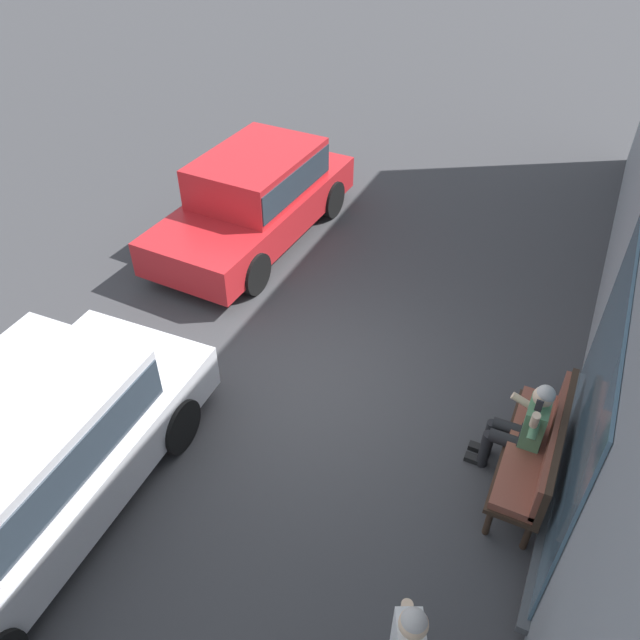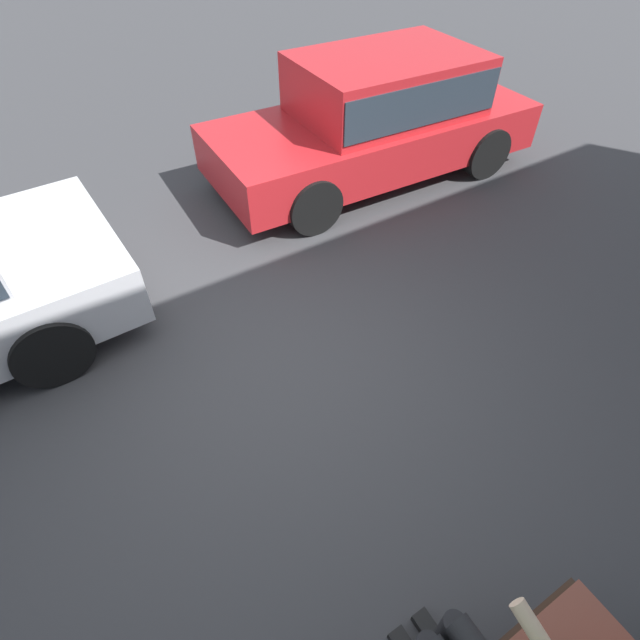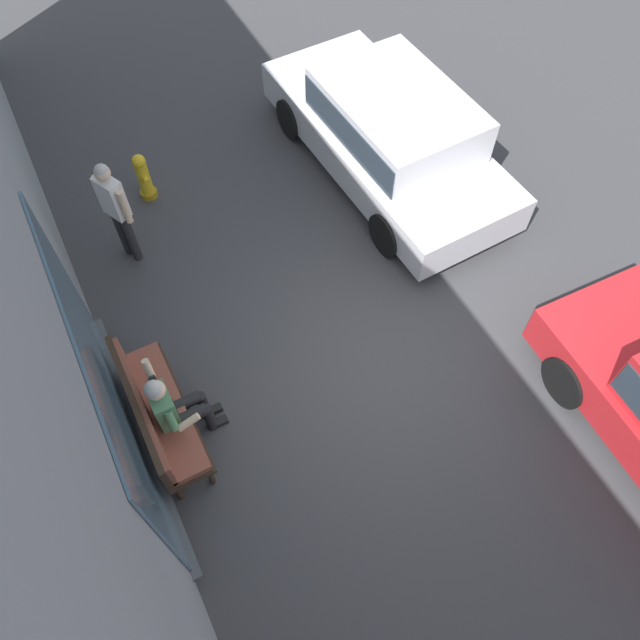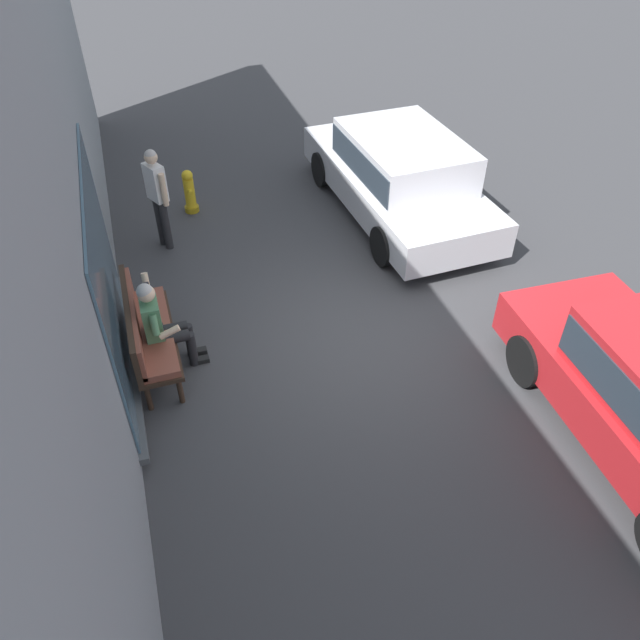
{
  "view_description": "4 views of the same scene",
  "coord_description": "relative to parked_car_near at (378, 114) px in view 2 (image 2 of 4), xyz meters",
  "views": [
    {
      "loc": [
        5.2,
        2.6,
        5.86
      ],
      "look_at": [
        -0.03,
        0.12,
        1.1
      ],
      "focal_mm": 35.0,
      "sensor_mm": 36.0,
      "label": 1
    },
    {
      "loc": [
        1.12,
        2.6,
        3.46
      ],
      "look_at": [
        -0.26,
        0.39,
        0.86
      ],
      "focal_mm": 28.0,
      "sensor_mm": 36.0,
      "label": 2
    },
    {
      "loc": [
        -3.16,
        2.6,
        7.11
      ],
      "look_at": [
        0.38,
        0.75,
        0.92
      ],
      "focal_mm": 35.0,
      "sensor_mm": 36.0,
      "label": 3
    },
    {
      "loc": [
        -6.13,
        2.6,
        5.85
      ],
      "look_at": [
        -0.37,
        0.74,
        0.76
      ],
      "focal_mm": 35.0,
      "sensor_mm": 36.0,
      "label": 4
    }
  ],
  "objects": [
    {
      "name": "ground_plane",
      "position": [
        2.9,
        2.43,
        -0.83
      ],
      "size": [
        60.0,
        60.0,
        0.0
      ],
      "primitive_type": "plane",
      "color": "#38383A"
    },
    {
      "name": "parked_car_near",
      "position": [
        0.0,
        0.0,
        0.0
      ],
      "size": [
        4.34,
        1.95,
        1.52
      ],
      "color": "red",
      "rests_on": "ground_plane"
    }
  ]
}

